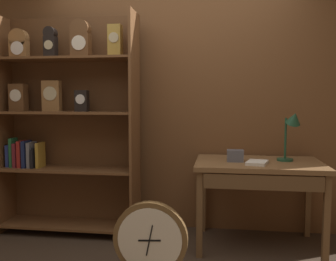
% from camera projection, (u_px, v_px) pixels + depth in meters
% --- Properties ---
extents(back_wood_panel, '(4.80, 0.05, 2.60)m').
position_uv_depth(back_wood_panel, '(173.00, 101.00, 3.73)').
color(back_wood_panel, brown).
rests_on(back_wood_panel, ground).
extents(bookshelf, '(1.37, 0.37, 2.12)m').
position_uv_depth(bookshelf, '(65.00, 119.00, 3.58)').
color(bookshelf, brown).
rests_on(bookshelf, ground).
extents(workbench, '(1.10, 0.72, 0.77)m').
position_uv_depth(workbench, '(259.00, 172.00, 3.22)').
color(workbench, brown).
rests_on(workbench, ground).
extents(desk_lamp, '(0.21, 0.21, 0.46)m').
position_uv_depth(desk_lamp, '(292.00, 127.00, 3.21)').
color(desk_lamp, '#1E472D').
rests_on(desk_lamp, workbench).
extents(toolbox_small, '(0.14, 0.10, 0.10)m').
position_uv_depth(toolbox_small, '(235.00, 156.00, 3.23)').
color(toolbox_small, '#595960').
rests_on(toolbox_small, workbench).
extents(open_repair_manual, '(0.21, 0.25, 0.02)m').
position_uv_depth(open_repair_manual, '(257.00, 163.00, 3.11)').
color(open_repair_manual, silver).
rests_on(open_repair_manual, workbench).
extents(round_clock_large, '(0.54, 0.11, 0.58)m').
position_uv_depth(round_clock_large, '(150.00, 241.00, 2.65)').
color(round_clock_large, brown).
rests_on(round_clock_large, ground).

